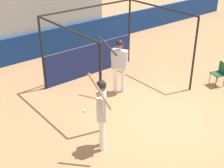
{
  "coord_description": "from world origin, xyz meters",
  "views": [
    {
      "loc": [
        -6.05,
        -5.04,
        5.02
      ],
      "look_at": [
        -1.16,
        1.01,
        1.04
      ],
      "focal_mm": 50.0,
      "sensor_mm": 36.0,
      "label": 1
    }
  ],
  "objects_px": {
    "player_batter": "(119,61)",
    "baseball": "(84,111)",
    "folding_chair": "(220,72)",
    "player_waiting": "(102,108)"
  },
  "relations": [
    {
      "from": "player_batter",
      "to": "player_waiting",
      "type": "xyz_separation_m",
      "value": [
        -2.24,
        -2.01,
        0.05
      ]
    },
    {
      "from": "player_batter",
      "to": "baseball",
      "type": "bearing_deg",
      "value": 75.68
    },
    {
      "from": "player_batter",
      "to": "folding_chair",
      "type": "bearing_deg",
      "value": -146.9
    },
    {
      "from": "baseball",
      "to": "folding_chair",
      "type": "bearing_deg",
      "value": -17.82
    },
    {
      "from": "player_batter",
      "to": "baseball",
      "type": "relative_size",
      "value": 26.63
    },
    {
      "from": "folding_chair",
      "to": "player_batter",
      "type": "bearing_deg",
      "value": 77.63
    },
    {
      "from": "folding_chair",
      "to": "baseball",
      "type": "xyz_separation_m",
      "value": [
        -4.66,
        1.5,
        -0.48
      ]
    },
    {
      "from": "player_batter",
      "to": "player_waiting",
      "type": "height_order",
      "value": "player_waiting"
    },
    {
      "from": "player_waiting",
      "to": "baseball",
      "type": "xyz_separation_m",
      "value": [
        0.6,
        1.68,
        -1.12
      ]
    },
    {
      "from": "folding_chair",
      "to": "baseball",
      "type": "distance_m",
      "value": 4.92
    }
  ]
}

